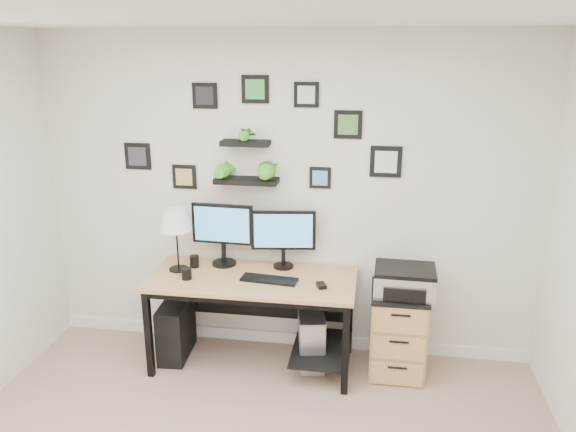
% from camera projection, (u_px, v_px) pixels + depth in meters
% --- Properties ---
extents(room, '(4.00, 4.00, 4.00)m').
position_uv_depth(room, '(286.00, 338.00, 4.85)').
color(room, tan).
rests_on(room, ground).
extents(desk, '(1.60, 0.70, 0.75)m').
position_uv_depth(desk, '(258.00, 291.00, 4.40)').
color(desk, tan).
rests_on(desk, ground).
extents(monitor_left, '(0.50, 0.21, 0.51)m').
position_uv_depth(monitor_left, '(223.00, 230.00, 4.50)').
color(monitor_left, black).
rests_on(monitor_left, desk).
extents(monitor_right, '(0.51, 0.19, 0.48)m').
position_uv_depth(monitor_right, '(283.00, 234.00, 4.45)').
color(monitor_right, black).
rests_on(monitor_right, desk).
extents(keyboard, '(0.44, 0.18, 0.02)m').
position_uv_depth(keyboard, '(269.00, 279.00, 4.27)').
color(keyboard, black).
rests_on(keyboard, desk).
extents(mouse, '(0.09, 0.11, 0.03)m').
position_uv_depth(mouse, '(321.00, 285.00, 4.16)').
color(mouse, black).
rests_on(mouse, desk).
extents(table_lamp, '(0.25, 0.25, 0.50)m').
position_uv_depth(table_lamp, '(176.00, 222.00, 4.37)').
color(table_lamp, black).
rests_on(table_lamp, desk).
extents(mug, '(0.08, 0.08, 0.09)m').
position_uv_depth(mug, '(187.00, 274.00, 4.30)').
color(mug, black).
rests_on(mug, desk).
extents(pen_cup, '(0.07, 0.07, 0.10)m').
position_uv_depth(pen_cup, '(194.00, 261.00, 4.53)').
color(pen_cup, black).
rests_on(pen_cup, desk).
extents(pc_tower_black, '(0.23, 0.48, 0.47)m').
position_uv_depth(pc_tower_black, '(176.00, 329.00, 4.62)').
color(pc_tower_black, black).
rests_on(pc_tower_black, ground).
extents(pc_tower_grey, '(0.27, 0.48, 0.45)m').
position_uv_depth(pc_tower_grey, '(311.00, 337.00, 4.50)').
color(pc_tower_grey, gray).
rests_on(pc_tower_grey, ground).
extents(file_cabinet, '(0.43, 0.53, 0.67)m').
position_uv_depth(file_cabinet, '(398.00, 331.00, 4.38)').
color(file_cabinet, tan).
rests_on(file_cabinet, ground).
extents(printer, '(0.46, 0.38, 0.20)m').
position_uv_depth(printer, '(404.00, 281.00, 4.22)').
color(printer, silver).
rests_on(printer, file_cabinet).
extents(wall_decor, '(2.23, 0.18, 0.91)m').
position_uv_depth(wall_decor, '(253.00, 152.00, 4.35)').
color(wall_decor, black).
rests_on(wall_decor, ground).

